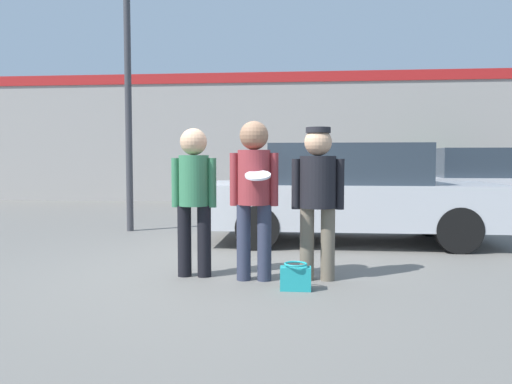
{
  "coord_description": "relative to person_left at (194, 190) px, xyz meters",
  "views": [
    {
      "loc": [
        0.88,
        -5.49,
        1.27
      ],
      "look_at": [
        0.37,
        -0.06,
        0.93
      ],
      "focal_mm": 35.0,
      "sensor_mm": 36.0,
      "label": 1
    }
  ],
  "objects": [
    {
      "name": "ground_plane",
      "position": [
        0.3,
        0.16,
        -0.95
      ],
      "size": [
        56.0,
        56.0,
        0.0
      ],
      "primitive_type": "plane",
      "color": "#66635E"
    },
    {
      "name": "person_right",
      "position": [
        1.34,
        -0.04,
        0.02
      ],
      "size": [
        0.55,
        0.38,
        1.62
      ],
      "color": "#665B4C",
      "rests_on": "ground"
    },
    {
      "name": "parked_car_far",
      "position": [
        5.08,
        5.21,
        -0.18
      ],
      "size": [
        4.52,
        1.94,
        1.51
      ],
      "color": "silver",
      "rests_on": "ground"
    },
    {
      "name": "shrub",
      "position": [
        5.04,
        8.94,
        -0.27
      ],
      "size": [
        1.35,
        1.35,
        1.35
      ],
      "color": "#387A3D",
      "rests_on": "ground"
    },
    {
      "name": "parked_car_near",
      "position": [
        1.9,
        2.49,
        -0.19
      ],
      "size": [
        4.46,
        1.81,
        1.52
      ],
      "color": "#B7BABF",
      "rests_on": "ground"
    },
    {
      "name": "person_left",
      "position": [
        0.0,
        0.0,
        0.0
      ],
      "size": [
        0.49,
        0.32,
        1.62
      ],
      "color": "black",
      "rests_on": "ground"
    },
    {
      "name": "person_middle_with_frisbee",
      "position": [
        0.67,
        -0.12,
        0.05
      ],
      "size": [
        0.51,
        0.55,
        1.68
      ],
      "color": "#2D3347",
      "rests_on": "ground"
    },
    {
      "name": "street_lamp",
      "position": [
        -1.74,
        3.37,
        2.62
      ],
      "size": [
        1.11,
        0.35,
        5.87
      ],
      "color": "#38383D",
      "rests_on": "ground"
    },
    {
      "name": "storefront_building",
      "position": [
        0.3,
        9.8,
        1.03
      ],
      "size": [
        24.0,
        0.22,
        3.9
      ],
      "color": "gray",
      "rests_on": "ground"
    },
    {
      "name": "handbag",
      "position": [
        1.11,
        -0.49,
        -0.82
      ],
      "size": [
        0.3,
        0.23,
        0.27
      ],
      "color": "teal",
      "rests_on": "ground"
    }
  ]
}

